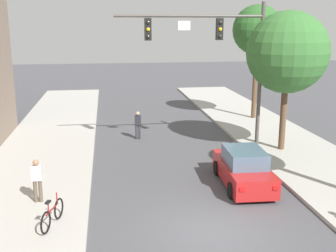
# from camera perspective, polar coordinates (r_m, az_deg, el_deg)

# --- Properties ---
(ground_plane) EXTENTS (120.00, 120.00, 0.00)m
(ground_plane) POSITION_cam_1_polar(r_m,az_deg,el_deg) (14.15, 5.90, -14.08)
(ground_plane) COLOR #4C4C51
(sidewalk_left) EXTENTS (5.00, 60.00, 0.15)m
(sidewalk_left) POSITION_cam_1_polar(r_m,az_deg,el_deg) (14.13, -21.54, -14.75)
(sidewalk_left) COLOR #B2AFA8
(sidewalk_left) RESTS_ON ground
(traffic_signal_mast) EXTENTS (7.48, 0.38, 7.50)m
(traffic_signal_mast) POSITION_cam_1_polar(r_m,az_deg,el_deg) (21.31, 7.13, 10.44)
(traffic_signal_mast) COLOR #514C47
(traffic_signal_mast) RESTS_ON sidewalk_right
(car_lead_red) EXTENTS (1.98, 4.31, 1.60)m
(car_lead_red) POSITION_cam_1_polar(r_m,az_deg,el_deg) (17.75, 10.24, -5.77)
(car_lead_red) COLOR #B21E1E
(car_lead_red) RESTS_ON ground
(pedestrian_sidewalk_left_walker) EXTENTS (0.36, 0.22, 1.64)m
(pedestrian_sidewalk_left_walker) POSITION_cam_1_polar(r_m,az_deg,el_deg) (16.19, -17.43, -6.86)
(pedestrian_sidewalk_left_walker) COLOR brown
(pedestrian_sidewalk_left_walker) RESTS_ON sidewalk_left
(pedestrian_crossing_road) EXTENTS (0.36, 0.22, 1.64)m
(pedestrian_crossing_road) POSITION_cam_1_polar(r_m,az_deg,el_deg) (24.41, -4.12, 0.30)
(pedestrian_crossing_road) COLOR #333338
(pedestrian_crossing_road) RESTS_ON ground
(bicycle_leaning) EXTENTS (0.56, 1.71, 0.98)m
(bicycle_leaning) POSITION_cam_1_polar(r_m,az_deg,el_deg) (14.44, -15.49, -11.56)
(bicycle_leaning) COLOR black
(bicycle_leaning) RESTS_ON sidewalk_left
(street_tree_second) EXTENTS (4.12, 4.12, 7.11)m
(street_tree_second) POSITION_cam_1_polar(r_m,az_deg,el_deg) (22.06, 15.97, 9.61)
(street_tree_second) COLOR brown
(street_tree_second) RESTS_ON sidewalk_right
(street_tree_third) EXTENTS (3.34, 3.34, 7.70)m
(street_tree_third) POSITION_cam_1_polar(r_m,az_deg,el_deg) (29.35, 12.11, 12.61)
(street_tree_third) COLOR brown
(street_tree_third) RESTS_ON sidewalk_right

